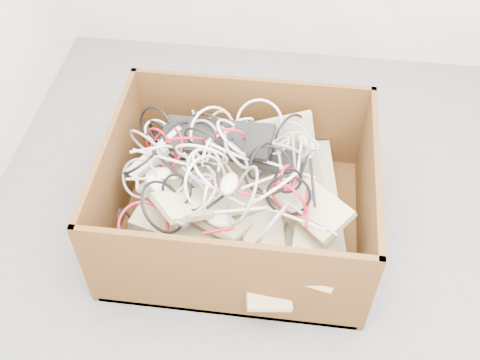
# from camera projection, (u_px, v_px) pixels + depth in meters

# --- Properties ---
(ground) EXTENTS (3.00, 3.00, 0.00)m
(ground) POSITION_uv_depth(u_px,v_px,m) (295.00, 251.00, 2.59)
(ground) COLOR #545456
(ground) RESTS_ON ground
(room_shell) EXTENTS (3.04, 3.04, 2.50)m
(room_shell) POSITION_uv_depth(u_px,v_px,m) (326.00, 5.00, 1.66)
(room_shell) COLOR silver
(room_shell) RESTS_ON ground
(cardboard_box) EXTENTS (1.13, 0.94, 0.51)m
(cardboard_box) POSITION_uv_depth(u_px,v_px,m) (236.00, 207.00, 2.59)
(cardboard_box) COLOR #402610
(cardboard_box) RESTS_ON ground
(keyboard_pile) EXTENTS (0.93, 0.91, 0.42)m
(keyboard_pile) POSITION_uv_depth(u_px,v_px,m) (251.00, 190.00, 2.46)
(keyboard_pile) COLOR #C0B187
(keyboard_pile) RESTS_ON cardboard_box
(mice_scatter) EXTENTS (0.76, 0.58, 0.18)m
(mice_scatter) POSITION_uv_depth(u_px,v_px,m) (227.00, 168.00, 2.43)
(mice_scatter) COLOR beige
(mice_scatter) RESTS_ON keyboard_pile
(power_strip_left) EXTENTS (0.24, 0.27, 0.13)m
(power_strip_left) POSITION_uv_depth(u_px,v_px,m) (157.00, 153.00, 2.49)
(power_strip_left) COLOR silver
(power_strip_left) RESTS_ON keyboard_pile
(power_strip_right) EXTENTS (0.22, 0.23, 0.09)m
(power_strip_right) POSITION_uv_depth(u_px,v_px,m) (167.00, 201.00, 2.33)
(power_strip_right) COLOR silver
(power_strip_right) RESTS_ON keyboard_pile
(vga_plug) EXTENTS (0.06, 0.05, 0.03)m
(vga_plug) POSITION_uv_depth(u_px,v_px,m) (312.00, 197.00, 2.36)
(vga_plug) COLOR #0C30C1
(vga_plug) RESTS_ON keyboard_pile
(cable_tangle) EXTENTS (0.96, 0.82, 0.44)m
(cable_tangle) POSITION_uv_depth(u_px,v_px,m) (218.00, 162.00, 2.41)
(cable_tangle) COLOR #AE0C20
(cable_tangle) RESTS_ON keyboard_pile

